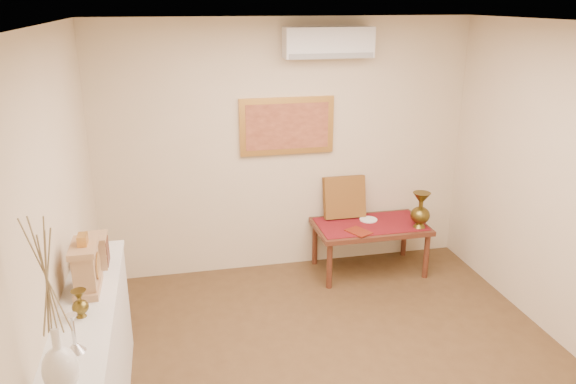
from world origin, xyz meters
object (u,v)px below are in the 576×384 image
object	(u,v)px
brass_urn_tall	(421,206)
mantel_clock	(86,267)
display_ledge	(94,367)
wooden_chest	(97,251)
white_vase	(51,310)
low_table	(370,230)

from	to	relation	value
brass_urn_tall	mantel_clock	xyz separation A→B (m)	(-3.15, -1.49, 0.36)
display_ledge	mantel_clock	bearing A→B (deg)	89.76
mantel_clock	wooden_chest	distance (m)	0.38
white_vase	low_table	bearing A→B (deg)	45.83
wooden_chest	low_table	size ratio (longest dim) A/B	0.20
display_ledge	brass_urn_tall	bearing A→B (deg)	28.11
mantel_clock	display_ledge	bearing A→B (deg)	-90.24
display_ledge	wooden_chest	size ratio (longest dim) A/B	8.28
white_vase	mantel_clock	world-z (taller)	white_vase
white_vase	wooden_chest	bearing A→B (deg)	88.64
display_ledge	mantel_clock	xyz separation A→B (m)	(0.00, 0.19, 0.66)
wooden_chest	low_table	xyz separation A→B (m)	(2.65, 1.32, -0.62)
display_ledge	wooden_chest	bearing A→B (deg)	87.17
low_table	wooden_chest	bearing A→B (deg)	-153.55
white_vase	display_ledge	xyz separation A→B (m)	(0.01, 0.88, -0.96)
wooden_chest	low_table	world-z (taller)	wooden_chest
brass_urn_tall	mantel_clock	world-z (taller)	mantel_clock
brass_urn_tall	display_ledge	xyz separation A→B (m)	(-3.15, -1.68, -0.30)
wooden_chest	white_vase	bearing A→B (deg)	-91.36
white_vase	brass_urn_tall	distance (m)	4.12
white_vase	display_ledge	world-z (taller)	white_vase
wooden_chest	low_table	distance (m)	3.02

